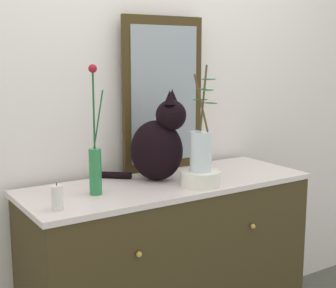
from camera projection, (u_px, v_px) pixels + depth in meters
The scene contains 8 objects.
wall_back at pixel (133, 97), 2.54m from camera, with size 4.40×0.08×2.60m, color silver.
sideboard at pixel (168, 273), 2.42m from camera, with size 1.39×0.53×0.92m.
mirror_leaning at pixel (163, 94), 2.52m from camera, with size 0.46×0.03×0.78m.
cat_sitting at pixel (159, 143), 2.33m from camera, with size 0.38×0.36×0.43m.
vase_slim_green at pixel (95, 162), 2.10m from camera, with size 0.07×0.05×0.55m.
bowl_porcelain at pixel (200, 178), 2.26m from camera, with size 0.18×0.18×0.07m, color silver.
vase_glass_clear at pixel (201, 148), 2.24m from camera, with size 0.13×0.18×0.48m.
candle_pillar at pixel (57, 198), 1.90m from camera, with size 0.04×0.04×0.11m.
Camera 1 is at (-1.22, -1.91, 1.51)m, focal length 52.94 mm.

